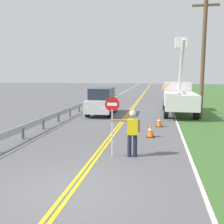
% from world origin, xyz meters
% --- Properties ---
extents(ground_plane, '(160.00, 160.00, 0.00)m').
position_xyz_m(ground_plane, '(0.00, 0.00, 0.00)').
color(ground_plane, '#5B5B5E').
extents(centerline_yellow_left, '(0.11, 110.00, 0.01)m').
position_xyz_m(centerline_yellow_left, '(-0.09, 20.00, 0.01)').
color(centerline_yellow_left, yellow).
rests_on(centerline_yellow_left, ground).
extents(centerline_yellow_right, '(0.11, 110.00, 0.01)m').
position_xyz_m(centerline_yellow_right, '(0.09, 20.00, 0.01)').
color(centerline_yellow_right, yellow).
rests_on(centerline_yellow_right, ground).
extents(edge_line_right, '(0.12, 110.00, 0.01)m').
position_xyz_m(edge_line_right, '(3.60, 20.00, 0.01)').
color(edge_line_right, silver).
rests_on(edge_line_right, ground).
extents(edge_line_left, '(0.12, 110.00, 0.01)m').
position_xyz_m(edge_line_left, '(-3.60, 20.00, 0.01)').
color(edge_line_left, silver).
rests_on(edge_line_left, ground).
extents(flagger_worker, '(1.08, 0.31, 1.83)m').
position_xyz_m(flagger_worker, '(1.38, 3.25, 1.05)').
color(flagger_worker, '#1E2338').
rests_on(flagger_worker, ground).
extents(stop_sign_paddle, '(0.56, 0.04, 2.33)m').
position_xyz_m(stop_sign_paddle, '(0.62, 3.13, 1.71)').
color(stop_sign_paddle, silver).
rests_on(stop_sign_paddle, ground).
extents(utility_bucket_truck, '(2.68, 6.81, 5.98)m').
position_xyz_m(utility_bucket_truck, '(3.97, 14.78, 1.43)').
color(utility_bucket_truck, silver).
rests_on(utility_bucket_truck, ground).
extents(oncoming_suv_nearest, '(1.99, 4.64, 2.10)m').
position_xyz_m(oncoming_suv_nearest, '(-2.02, 13.21, 1.06)').
color(oncoming_suv_nearest, silver).
rests_on(oncoming_suv_nearest, ground).
extents(utility_pole_near, '(1.80, 0.28, 8.40)m').
position_xyz_m(utility_pole_near, '(5.36, 12.64, 4.39)').
color(utility_pole_near, brown).
rests_on(utility_pole_near, ground).
extents(traffic_cone_lead, '(0.40, 0.40, 0.70)m').
position_xyz_m(traffic_cone_lead, '(2.00, 6.51, 0.34)').
color(traffic_cone_lead, orange).
rests_on(traffic_cone_lead, ground).
extents(traffic_cone_mid, '(0.40, 0.40, 0.70)m').
position_xyz_m(traffic_cone_mid, '(2.45, 9.22, 0.34)').
color(traffic_cone_mid, orange).
rests_on(traffic_cone_mid, ground).
extents(guardrail_left_shoulder, '(0.10, 32.00, 0.71)m').
position_xyz_m(guardrail_left_shoulder, '(-4.20, 15.25, 0.52)').
color(guardrail_left_shoulder, '#9EA0A3').
rests_on(guardrail_left_shoulder, ground).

